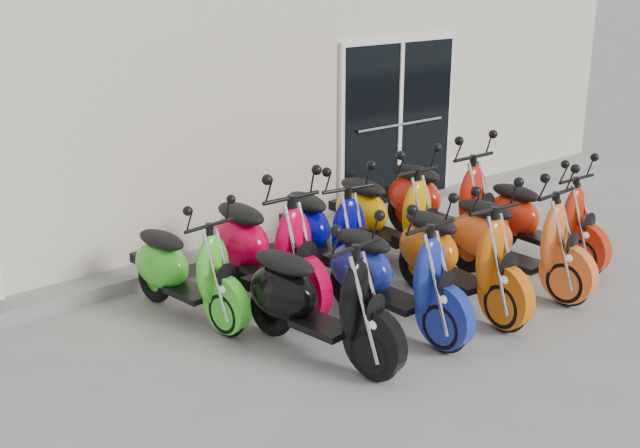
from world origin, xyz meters
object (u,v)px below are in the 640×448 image
Objects in this scene: scooter_front_blue at (393,260)px; scooter_back_extra at (442,187)px; scooter_front_black at (318,283)px; scooter_front_red at (542,206)px; scooter_back_green at (185,256)px; scooter_back_red at (265,231)px; scooter_back_blue at (326,218)px; scooter_back_yellow at (388,202)px; scooter_front_orange_a at (459,241)px; scooter_front_orange_b at (516,225)px.

scooter_back_extra is (2.01, 1.27, 0.05)m from scooter_front_blue.
scooter_front_black is at bearing 177.16° from scooter_front_blue.
scooter_front_red is 4.02m from scooter_back_green.
scooter_back_red reaches higher than scooter_back_blue.
scooter_back_yellow reaches higher than scooter_back_blue.
scooter_back_red is at bearing 110.56° from scooter_front_blue.
scooter_front_orange_a is 2.61m from scooter_back_green.
scooter_front_red is 0.93× the size of scooter_back_yellow.
scooter_back_blue is at bearing 115.46° from scooter_front_orange_a.
scooter_back_red is 0.83m from scooter_back_blue.
scooter_front_orange_b reaches higher than scooter_back_blue.
scooter_back_blue is (1.17, 1.31, 0.00)m from scooter_front_black.
scooter_front_orange_b is at bearing -69.99° from scooter_back_yellow.
scooter_back_blue is at bearing -9.70° from scooter_back_green.
scooter_back_red is at bearing 66.86° from scooter_front_black.
scooter_back_extra is at bearing -9.45° from scooter_back_green.
scooter_back_yellow reaches higher than scooter_front_blue.
scooter_back_green is (-3.84, 1.20, -0.02)m from scooter_front_red.
scooter_back_blue is (-0.51, 1.38, -0.01)m from scooter_front_orange_a.
scooter_front_blue is 1.37m from scooter_back_red.
scooter_front_black is 0.93× the size of scooter_back_extra.
scooter_front_red is 0.96× the size of scooter_back_blue.
scooter_back_yellow is at bearing 6.11° from scooter_back_blue.
scooter_front_orange_b is (1.66, -0.09, 0.00)m from scooter_front_blue.
scooter_back_extra is (3.36, -0.13, 0.10)m from scooter_back_green.
scooter_back_yellow is at bearing 80.65° from scooter_front_orange_a.
scooter_front_orange_b is 0.94× the size of scooter_back_extra.
scooter_front_orange_a reaches higher than scooter_front_red.
scooter_back_red reaches higher than scooter_back_green.
scooter_back_red is at bearing -167.71° from scooter_back_blue.
scooter_back_yellow is (-1.33, 1.09, 0.05)m from scooter_front_red.
scooter_back_extra is at bearing 6.09° from scooter_back_blue.
scooter_back_extra is at bearing 116.45° from scooter_front_red.
scooter_front_orange_a is 0.85m from scooter_front_orange_b.
scooter_back_red and scooter_back_extra have the same top height.
scooter_front_orange_b is 0.97× the size of scooter_back_yellow.
scooter_back_yellow is 0.97× the size of scooter_back_extra.
scooter_front_orange_a is at bearing -43.95° from scooter_back_red.
scooter_front_orange_b is 0.89m from scooter_front_red.
scooter_front_black is 1.00× the size of scooter_back_blue.
scooter_back_green is at bearing 150.55° from scooter_front_orange_b.
scooter_back_blue reaches higher than scooter_front_blue.
scooter_back_red reaches higher than scooter_front_red.
scooter_front_blue is 1.00× the size of scooter_front_orange_b.
scooter_front_black is 0.96× the size of scooter_back_yellow.
scooter_front_orange_a is 1.02× the size of scooter_front_orange_b.
scooter_back_yellow is (2.51, -0.10, 0.08)m from scooter_back_green.
scooter_back_red is (-1.34, 1.32, 0.03)m from scooter_front_orange_a.
scooter_back_red is at bearing 162.71° from scooter_front_red.
scooter_back_extra reaches higher than scooter_back_green.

